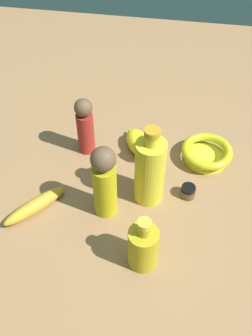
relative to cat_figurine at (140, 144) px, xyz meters
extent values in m
plane|color=#936D47|center=(0.14, -0.02, -0.04)|extent=(2.00, 2.00, 0.00)
ellipsoid|color=yellow|center=(-0.01, -0.01, -0.01)|extent=(0.13, 0.11, 0.05)
sphere|color=yellow|center=(0.03, 0.02, 0.02)|extent=(0.05, 0.05, 0.05)
cone|color=yellow|center=(0.02, 0.03, 0.04)|extent=(0.02, 0.02, 0.02)
cone|color=yellow|center=(0.04, 0.00, 0.04)|extent=(0.02, 0.02, 0.02)
ellipsoid|color=yellow|center=(-0.06, -0.03, -0.02)|extent=(0.05, 0.04, 0.02)
cylinder|color=gold|center=(0.16, 0.05, 0.06)|extent=(0.08, 0.08, 0.20)
cylinder|color=gold|center=(0.16, 0.05, 0.17)|extent=(0.03, 0.03, 0.03)
cylinder|color=#BA8F1D|center=(0.16, 0.05, 0.20)|extent=(0.04, 0.04, 0.02)
cylinder|color=#B4AD14|center=(0.23, -0.06, 0.04)|extent=(0.08, 0.08, 0.16)
sphere|color=brown|center=(0.23, -0.06, 0.15)|extent=(0.06, 0.06, 0.06)
ellipsoid|color=gold|center=(0.26, -0.24, -0.02)|extent=(0.17, 0.15, 0.04)
cylinder|color=#A32820|center=(0.01, -0.16, 0.03)|extent=(0.07, 0.07, 0.13)
sphere|color=brown|center=(0.01, -0.16, 0.12)|extent=(0.05, 0.05, 0.05)
cylinder|color=yellow|center=(0.00, 0.20, -0.03)|extent=(0.12, 0.12, 0.01)
torus|color=gold|center=(0.00, 0.20, 0.00)|extent=(0.15, 0.15, 0.02)
cylinder|color=#B4A01A|center=(0.36, 0.06, 0.02)|extent=(0.07, 0.07, 0.11)
cylinder|color=#B4A01A|center=(0.36, 0.06, 0.09)|extent=(0.03, 0.03, 0.03)
cylinder|color=gold|center=(0.36, 0.06, 0.11)|extent=(0.03, 0.03, 0.02)
cylinder|color=brown|center=(0.15, 0.15, -0.02)|extent=(0.04, 0.04, 0.02)
cylinder|color=gold|center=(0.15, 0.15, -0.02)|extent=(0.03, 0.03, 0.00)
cylinder|color=black|center=(0.15, 0.15, -0.01)|extent=(0.04, 0.04, 0.01)
camera|label=1|loc=(0.85, 0.10, 0.82)|focal=42.66mm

